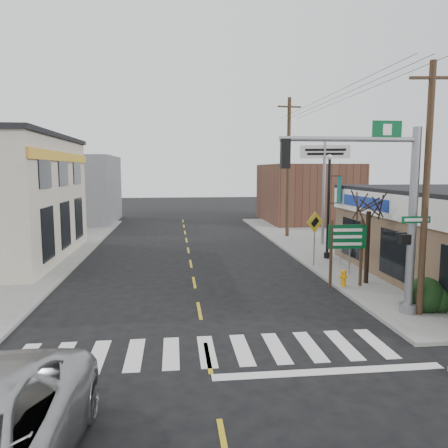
{
  "coord_description": "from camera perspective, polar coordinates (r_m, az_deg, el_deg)",
  "views": [
    {
      "loc": [
        -0.86,
        -11.33,
        5.08
      ],
      "look_at": [
        1.23,
        6.87,
        2.8
      ],
      "focal_mm": 35.0,
      "sensor_mm": 36.0,
      "label": 1
    }
  ],
  "objects": [
    {
      "name": "sidewalk_left",
      "position": [
        26.14,
        -24.65,
        -4.62
      ],
      "size": [
        6.0,
        38.0,
        0.13
      ],
      "primitive_type": "cube",
      "color": "slate",
      "rests_on": "ground"
    },
    {
      "name": "utility_pole_far",
      "position": [
        32.82,
        8.4,
        7.48
      ],
      "size": [
        1.77,
        0.27,
        10.16
      ],
      "rotation": [
        0.0,
        0.0,
        0.11
      ],
      "color": "#493426",
      "rests_on": "sidewalk_right"
    },
    {
      "name": "ped_crossing_sign",
      "position": [
        22.85,
        11.77,
        -0.64
      ],
      "size": [
        1.1,
        0.08,
        2.84
      ],
      "rotation": [
        0.0,
        0.0,
        0.42
      ],
      "color": "gray",
      "rests_on": "sidewalk_right"
    },
    {
      "name": "bldg_distant_right",
      "position": [
        43.34,
        10.73,
        3.96
      ],
      "size": [
        8.0,
        10.0,
        5.6
      ],
      "primitive_type": "cube",
      "color": "brown",
      "rests_on": "ground"
    },
    {
      "name": "lamp_post",
      "position": [
        24.94,
        13.63,
        3.22
      ],
      "size": [
        0.75,
        0.59,
        5.78
      ],
      "rotation": [
        0.0,
        0.0,
        -0.41
      ],
      "color": "black",
      "rests_on": "sidewalk_right"
    },
    {
      "name": "bare_tree",
      "position": [
        19.81,
        18.45,
        3.22
      ],
      "size": [
        2.38,
        2.38,
        4.75
      ],
      "rotation": [
        0.0,
        0.0,
        0.07
      ],
      "color": "black",
      "rests_on": "sidewalk_right"
    },
    {
      "name": "guide_sign",
      "position": [
        19.16,
        15.75,
        -2.48
      ],
      "size": [
        1.64,
        0.14,
        2.87
      ],
      "rotation": [
        0.0,
        0.0,
        -0.06
      ],
      "color": "#442F1F",
      "rests_on": "sidewalk_right"
    },
    {
      "name": "bldg_distant_left",
      "position": [
        44.54,
        -19.77,
        4.26
      ],
      "size": [
        9.0,
        10.0,
        6.4
      ],
      "primitive_type": "cube",
      "color": "slate",
      "rests_on": "ground"
    },
    {
      "name": "utility_pole_near",
      "position": [
        16.06,
        24.89,
        4.24
      ],
      "size": [
        1.47,
        0.22,
        8.46
      ],
      "rotation": [
        0.0,
        0.0,
        -0.13
      ],
      "color": "#41351E",
      "rests_on": "sidewalk_right"
    },
    {
      "name": "shrub_front",
      "position": [
        17.28,
        24.78,
        -8.5
      ],
      "size": [
        1.33,
        1.33,
        1.0
      ],
      "primitive_type": "ellipsoid",
      "color": "#17361C",
      "rests_on": "sidewalk_right"
    },
    {
      "name": "fire_hydrant",
      "position": [
        19.45,
        15.36,
        -6.71
      ],
      "size": [
        0.23,
        0.23,
        0.73
      ],
      "rotation": [
        0.0,
        0.0,
        -0.06
      ],
      "color": "orange",
      "rests_on": "sidewalk_right"
    },
    {
      "name": "dance_center_sign",
      "position": [
        29.63,
        12.98,
        7.31
      ],
      "size": [
        3.23,
        0.2,
        6.85
      ],
      "rotation": [
        0.0,
        0.0,
        -0.29
      ],
      "color": "gray",
      "rests_on": "sidewalk_right"
    },
    {
      "name": "center_line",
      "position": [
        20.0,
        -3.92,
        -7.62
      ],
      "size": [
        0.12,
        56.0,
        0.01
      ],
      "primitive_type": "cube",
      "color": "gold",
      "rests_on": "ground"
    },
    {
      "name": "crosswalk",
      "position": [
        12.81,
        -2.26,
        -16.25
      ],
      "size": [
        11.0,
        2.2,
        0.01
      ],
      "primitive_type": "cube",
      "color": "silver",
      "rests_on": "ground"
    },
    {
      "name": "ground",
      "position": [
        12.45,
        -2.12,
        -17.0
      ],
      "size": [
        140.0,
        140.0,
        0.0
      ],
      "primitive_type": "plane",
      "color": "black",
      "rests_on": "ground"
    },
    {
      "name": "shrub_back",
      "position": [
        22.97,
        19.58,
        -4.65
      ],
      "size": [
        1.17,
        1.17,
        0.88
      ],
      "primitive_type": "ellipsoid",
      "color": "black",
      "rests_on": "sidewalk_right"
    },
    {
      "name": "sidewalk_right",
      "position": [
        26.73,
        15.26,
        -3.97
      ],
      "size": [
        6.0,
        38.0,
        0.13
      ],
      "primitive_type": "cube",
      "color": "slate",
      "rests_on": "ground"
    },
    {
      "name": "traffic_signal_pole",
      "position": [
        15.73,
        21.07,
        2.78
      ],
      "size": [
        5.17,
        0.39,
        6.55
      ],
      "rotation": [
        0.0,
        0.0,
        -0.0
      ],
      "color": "gray",
      "rests_on": "sidewalk_right"
    }
  ]
}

